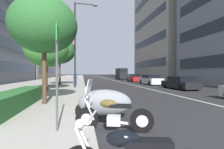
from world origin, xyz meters
TOP-DOWN VIEW (x-y plane):
  - sidewalk_right_plaza at (30.00, 11.81)m, footprint 160.00×10.54m
  - lane_centre_stripe at (35.00, 0.00)m, footprint 110.00×0.16m
  - motorcycle_second_in_row at (2.43, 6.01)m, footprint 0.86×2.19m
  - motorcycle_under_tarp at (3.73, 6.09)m, footprint 1.22×2.09m
  - motorcycle_by_sign_pole at (5.17, 5.99)m, footprint 1.05×2.08m
  - car_following_behind at (13.35, -3.06)m, footprint 4.40×2.02m
  - car_approaching_light at (20.29, -2.80)m, footprint 4.53×2.04m
  - car_lead_in_lane at (28.45, -3.00)m, footprint 4.68×1.93m
  - delivery_van_ahead at (39.85, -3.13)m, footprint 5.41×2.10m
  - parking_sign_by_curb at (2.28, 7.52)m, footprint 0.32×0.06m
  - street_lamp_with_banners at (15.52, 7.29)m, footprint 1.26×2.48m
  - clipped_hedge_bed at (5.78, 9.79)m, footprint 5.87×1.10m
  - street_tree_far_plaza at (6.41, 8.72)m, footprint 3.24×3.24m
  - street_tree_mid_sidewalk at (13.31, 10.01)m, footprint 3.83×3.83m
  - street_tree_near_plaza_corner at (19.71, 9.72)m, footprint 3.96×3.96m
  - pedestrian_on_plaza at (18.40, 7.74)m, footprint 0.34×0.45m
  - office_tower_behind_plaza at (57.42, 28.79)m, footprint 31.20×21.54m

SIDE VIEW (x-z plane):
  - lane_centre_stripe at x=35.00m, z-range 0.00..0.01m
  - sidewalk_right_plaza at x=30.00m, z-range 0.00..0.15m
  - motorcycle_by_sign_pole at x=5.17m, z-range -0.13..0.98m
  - motorcycle_second_in_row at x=2.43m, z-range -0.30..1.19m
  - clipped_hedge_bed at x=5.78m, z-range 0.15..0.88m
  - motorcycle_under_tarp at x=3.73m, z-range 0.05..1.12m
  - car_following_behind at x=13.35m, z-range -0.03..1.29m
  - car_approaching_light at x=20.29m, z-range -0.03..1.37m
  - car_lead_in_lane at x=28.45m, z-range -0.06..1.41m
  - pedestrian_on_plaza at x=18.40m, z-range 0.16..1.82m
  - delivery_van_ahead at x=39.85m, z-range 0.09..2.97m
  - parking_sign_by_curb at x=2.28m, z-range 0.42..3.24m
  - street_tree_mid_sidewalk at x=13.31m, z-range 1.18..6.50m
  - street_tree_far_plaza at x=6.41m, z-range 1.39..6.65m
  - street_tree_near_plaza_corner at x=19.71m, z-range 1.49..7.56m
  - street_lamp_with_banners at x=15.52m, z-range 0.98..9.90m
  - office_tower_behind_plaza at x=57.42m, z-range 0.00..29.84m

